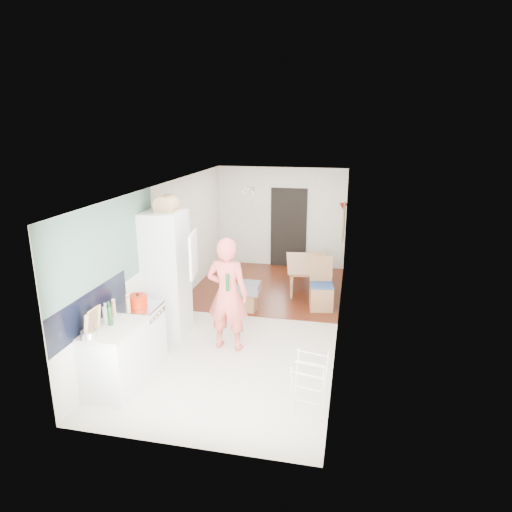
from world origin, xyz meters
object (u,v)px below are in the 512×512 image
at_px(person, 227,284).
at_px(dining_table, 309,277).
at_px(dining_chair, 322,284).
at_px(drying_rack, 310,385).
at_px(stool, 249,302).

bearing_deg(person, dining_table, -103.43).
bearing_deg(dining_chair, dining_table, 97.61).
xyz_separation_m(person, drying_rack, (1.47, -1.46, -0.71)).
xyz_separation_m(dining_table, drying_rack, (0.47, -4.57, 0.14)).
xyz_separation_m(dining_table, stool, (-1.01, -1.58, -0.05)).
bearing_deg(dining_table, dining_chair, -172.62).
distance_m(person, dining_table, 3.37).
relative_size(dining_chair, stool, 2.67).
xyz_separation_m(dining_table, dining_chair, (0.36, -1.19, 0.27)).
distance_m(dining_chair, stool, 1.46).
relative_size(stool, drying_rack, 0.50).
xyz_separation_m(stool, drying_rack, (1.48, -2.99, 0.19)).
relative_size(person, dining_chair, 2.12).
height_order(person, stool, person).
bearing_deg(dining_chair, drying_rack, -97.36).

